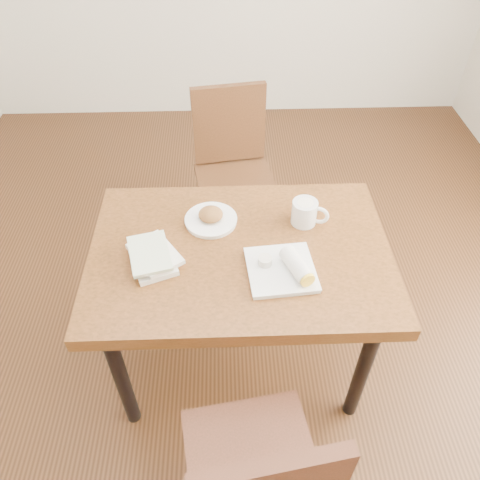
{
  "coord_description": "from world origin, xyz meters",
  "views": [
    {
      "loc": [
        -0.05,
        -1.3,
        2.05
      ],
      "look_at": [
        0.0,
        0.0,
        0.8
      ],
      "focal_mm": 35.0,
      "sensor_mm": 36.0,
      "label": 1
    }
  ],
  "objects_px": {
    "plate_scone": "(211,218)",
    "book_stack": "(152,256)",
    "chair_near": "(258,480)",
    "table": "(240,264)",
    "plate_burrito": "(286,268)",
    "chair_far": "(233,163)",
    "coffee_mug": "(306,212)"
  },
  "relations": [
    {
      "from": "table",
      "to": "chair_far",
      "type": "distance_m",
      "value": 0.89
    },
    {
      "from": "plate_scone",
      "to": "book_stack",
      "type": "height_order",
      "value": "plate_scone"
    },
    {
      "from": "plate_scone",
      "to": "plate_burrito",
      "type": "height_order",
      "value": "plate_burrito"
    },
    {
      "from": "chair_near",
      "to": "coffee_mug",
      "type": "xyz_separation_m",
      "value": [
        0.25,
        0.94,
        0.26
      ]
    },
    {
      "from": "chair_near",
      "to": "book_stack",
      "type": "xyz_separation_m",
      "value": [
        -0.36,
        0.73,
        0.23
      ]
    },
    {
      "from": "plate_scone",
      "to": "coffee_mug",
      "type": "relative_size",
      "value": 1.44
    },
    {
      "from": "plate_scone",
      "to": "plate_burrito",
      "type": "distance_m",
      "value": 0.41
    },
    {
      "from": "plate_scone",
      "to": "book_stack",
      "type": "bearing_deg",
      "value": -135.04
    },
    {
      "from": "chair_near",
      "to": "book_stack",
      "type": "height_order",
      "value": "chair_near"
    },
    {
      "from": "table",
      "to": "plate_burrito",
      "type": "distance_m",
      "value": 0.24
    },
    {
      "from": "chair_far",
      "to": "plate_burrito",
      "type": "height_order",
      "value": "chair_far"
    },
    {
      "from": "table",
      "to": "book_stack",
      "type": "relative_size",
      "value": 4.51
    },
    {
      "from": "plate_scone",
      "to": "plate_burrito",
      "type": "bearing_deg",
      "value": -46.71
    },
    {
      "from": "chair_near",
      "to": "plate_scone",
      "type": "xyz_separation_m",
      "value": [
        -0.14,
        0.95,
        0.22
      ]
    },
    {
      "from": "plate_scone",
      "to": "coffee_mug",
      "type": "xyz_separation_m",
      "value": [
        0.39,
        -0.02,
        0.03
      ]
    },
    {
      "from": "table",
      "to": "chair_near",
      "type": "relative_size",
      "value": 1.24
    },
    {
      "from": "table",
      "to": "chair_far",
      "type": "bearing_deg",
      "value": 90.54
    },
    {
      "from": "chair_far",
      "to": "table",
      "type": "bearing_deg",
      "value": -89.46
    },
    {
      "from": "coffee_mug",
      "to": "book_stack",
      "type": "relative_size",
      "value": 0.58
    },
    {
      "from": "chair_far",
      "to": "book_stack",
      "type": "height_order",
      "value": "chair_far"
    },
    {
      "from": "plate_burrito",
      "to": "table",
      "type": "bearing_deg",
      "value": 141.39
    },
    {
      "from": "chair_near",
      "to": "coffee_mug",
      "type": "relative_size",
      "value": 6.3
    },
    {
      "from": "coffee_mug",
      "to": "book_stack",
      "type": "bearing_deg",
      "value": -161.57
    },
    {
      "from": "plate_scone",
      "to": "book_stack",
      "type": "xyz_separation_m",
      "value": [
        -0.22,
        -0.22,
        0.01
      ]
    },
    {
      "from": "plate_scone",
      "to": "book_stack",
      "type": "distance_m",
      "value": 0.31
    },
    {
      "from": "book_stack",
      "to": "chair_far",
      "type": "bearing_deg",
      "value": 70.82
    },
    {
      "from": "chair_near",
      "to": "plate_burrito",
      "type": "distance_m",
      "value": 0.71
    },
    {
      "from": "plate_scone",
      "to": "coffee_mug",
      "type": "distance_m",
      "value": 0.39
    },
    {
      "from": "table",
      "to": "coffee_mug",
      "type": "xyz_separation_m",
      "value": [
        0.27,
        0.15,
        0.14
      ]
    },
    {
      "from": "plate_burrito",
      "to": "chair_near",
      "type": "bearing_deg",
      "value": -101.82
    },
    {
      "from": "plate_scone",
      "to": "book_stack",
      "type": "relative_size",
      "value": 0.83
    },
    {
      "from": "chair_far",
      "to": "book_stack",
      "type": "distance_m",
      "value": 1.02
    }
  ]
}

